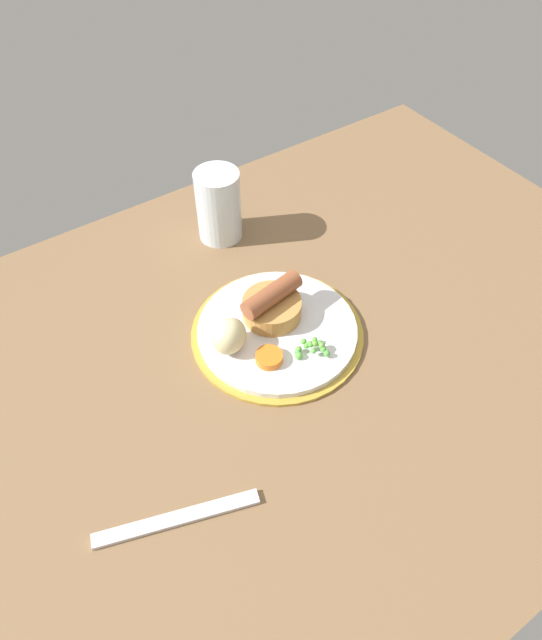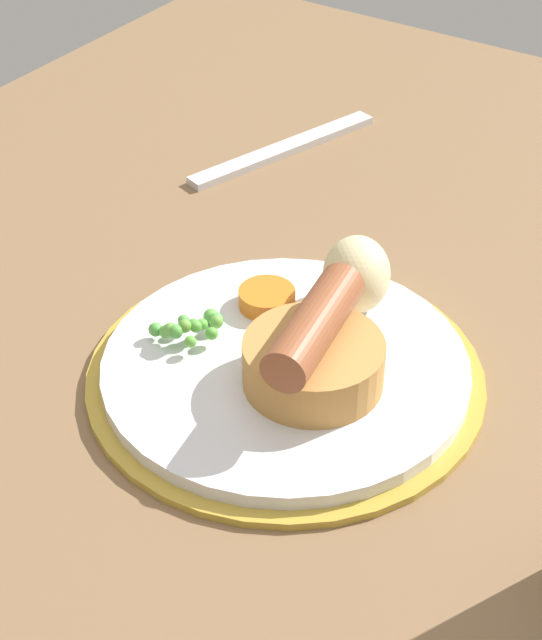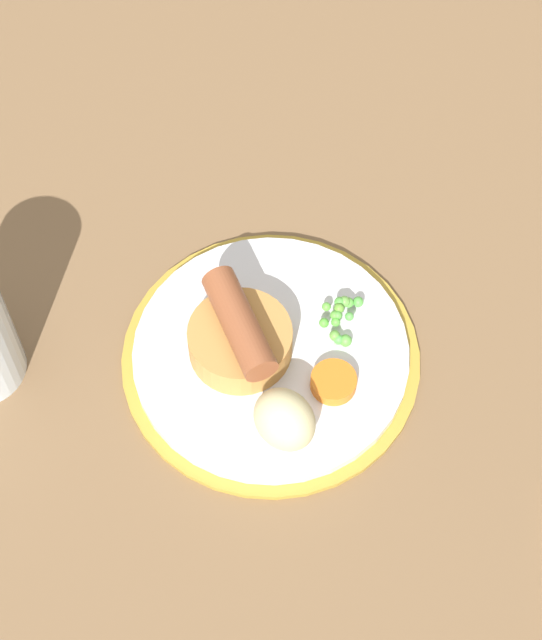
{
  "view_description": "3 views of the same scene",
  "coord_description": "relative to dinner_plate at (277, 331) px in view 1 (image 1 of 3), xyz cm",
  "views": [
    {
      "loc": [
        31.18,
        37.84,
        63.11
      ],
      "look_at": [
        3.19,
        -3.51,
        6.01
      ],
      "focal_mm": 32.0,
      "sensor_mm": 36.0,
      "label": 1
    },
    {
      "loc": [
        -38.32,
        -29.01,
        44.32
      ],
      "look_at": [
        3.46,
        -1.4,
        6.13
      ],
      "focal_mm": 60.0,
      "sensor_mm": 36.0,
      "label": 2
    },
    {
      "loc": [
        42.12,
        -12.16,
        77.31
      ],
      "look_at": [
        1.41,
        -2.83,
        7.35
      ],
      "focal_mm": 60.0,
      "sensor_mm": 36.0,
      "label": 3
    }
  ],
  "objects": [
    {
      "name": "potato_chunk_0",
      "position": [
        7.08,
        -0.6,
        3.2
      ],
      "size": [
        6.39,
        6.06,
        4.74
      ],
      "primitive_type": "ellipsoid",
      "rotation": [
        0.0,
        0.0,
        0.5
      ],
      "color": "beige",
      "rests_on": "dinner_plate"
    },
    {
      "name": "dining_table",
      "position": [
        -2.45,
        3.08,
        -2.07
      ],
      "size": [
        110.0,
        80.0,
        3.0
      ],
      "primitive_type": "cube",
      "color": "brown",
      "rests_on": "ground"
    },
    {
      "name": "sausage_pudding",
      "position": [
        -0.64,
        -2.28,
        2.94
      ],
      "size": [
        9.33,
        8.09,
        5.41
      ],
      "rotation": [
        0.0,
        0.0,
        3.31
      ],
      "color": "#BC8442",
      "rests_on": "dinner_plate"
    },
    {
      "name": "pea_pile",
      "position": [
        -1.3,
        5.96,
        1.77
      ],
      "size": [
        4.23,
        3.99,
        1.73
      ],
      "color": "#55A33A",
      "rests_on": "dinner_plate"
    },
    {
      "name": "drinking_glass",
      "position": [
        -4.36,
        -22.35,
        5.18
      ],
      "size": [
        6.95,
        6.95,
        11.5
      ],
      "primitive_type": "cylinder",
      "color": "silver",
      "rests_on": "dining_table"
    },
    {
      "name": "carrot_slice_1",
      "position": [
        4.02,
        3.98,
        1.4
      ],
      "size": [
        4.06,
        4.06,
        1.14
      ],
      "primitive_type": "cylinder",
      "rotation": [
        0.0,
        0.0,
        4.86
      ],
      "color": "orange",
      "rests_on": "dinner_plate"
    },
    {
      "name": "dinner_plate",
      "position": [
        0.0,
        0.0,
        0.0
      ],
      "size": [
        23.6,
        23.6,
        1.4
      ],
      "color": "#B79333",
      "rests_on": "dining_table"
    },
    {
      "name": "fork",
      "position": [
        23.55,
        15.35,
        -0.27
      ],
      "size": [
        17.63,
        7.03,
        0.6
      ],
      "primitive_type": "cube",
      "rotation": [
        0.0,
        0.0,
        -0.31
      ],
      "color": "silver",
      "rests_on": "dining_table"
    }
  ]
}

